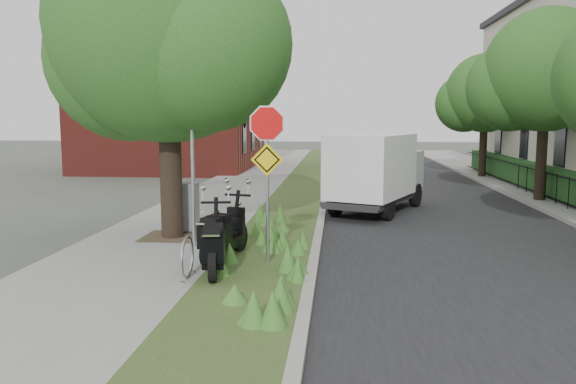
% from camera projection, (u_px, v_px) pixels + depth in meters
% --- Properties ---
extents(ground, '(120.00, 120.00, 0.00)m').
position_uv_depth(ground, '(338.00, 279.00, 10.45)').
color(ground, '#4C5147').
rests_on(ground, ground).
extents(sidewalk_near, '(3.50, 60.00, 0.12)m').
position_uv_depth(sidewalk_near, '(223.00, 197.00, 20.70)').
color(sidewalk_near, gray).
rests_on(sidewalk_near, ground).
extents(verge, '(2.00, 60.00, 0.12)m').
position_uv_depth(verge, '(298.00, 198.00, 20.45)').
color(verge, '#324B20').
rests_on(verge, ground).
extents(kerb_near, '(0.20, 60.00, 0.13)m').
position_uv_depth(kerb_near, '(325.00, 198.00, 20.36)').
color(kerb_near, '#9E9991').
rests_on(kerb_near, ground).
extents(road, '(7.00, 60.00, 0.01)m').
position_uv_depth(road, '(423.00, 201.00, 20.06)').
color(road, black).
rests_on(road, ground).
extents(kerb_far, '(0.20, 60.00, 0.13)m').
position_uv_depth(kerb_far, '(524.00, 201.00, 19.73)').
color(kerb_far, '#9E9991').
rests_on(kerb_far, ground).
extents(footpath_far, '(3.20, 60.00, 0.12)m').
position_uv_depth(footpath_far, '(574.00, 202.00, 19.58)').
color(footpath_far, gray).
rests_on(footpath_far, ground).
extents(street_tree_main, '(6.21, 5.54, 7.66)m').
position_uv_depth(street_tree_main, '(165.00, 38.00, 13.01)').
color(street_tree_main, black).
rests_on(street_tree_main, ground).
extents(bare_post, '(0.08, 0.08, 4.00)m').
position_uv_depth(bare_post, '(192.00, 157.00, 12.24)').
color(bare_post, '#A5A8AD').
rests_on(bare_post, ground).
extents(bike_hoop, '(0.06, 0.78, 0.77)m').
position_uv_depth(bike_hoop, '(187.00, 257.00, 10.04)').
color(bike_hoop, '#A5A8AD').
rests_on(bike_hoop, ground).
extents(sign_assembly, '(0.94, 0.08, 3.22)m').
position_uv_depth(sign_assembly, '(267.00, 152.00, 10.85)').
color(sign_assembly, '#A5A8AD').
rests_on(sign_assembly, ground).
extents(fence_far, '(0.04, 24.00, 1.00)m').
position_uv_depth(fence_far, '(546.00, 184.00, 19.59)').
color(fence_far, black).
rests_on(fence_far, ground).
extents(hedge_far, '(1.00, 24.00, 1.10)m').
position_uv_depth(hedge_far, '(566.00, 184.00, 19.53)').
color(hedge_far, '#17401A').
rests_on(hedge_far, footpath_far).
extents(brick_building, '(9.40, 10.40, 8.30)m').
position_uv_depth(brick_building, '(175.00, 96.00, 32.47)').
color(brick_building, maroon).
rests_on(brick_building, ground).
extents(far_tree_b, '(4.83, 4.31, 6.56)m').
position_uv_depth(far_tree_b, '(544.00, 77.00, 19.17)').
color(far_tree_b, black).
rests_on(far_tree_b, ground).
extents(far_tree_c, '(4.37, 3.89, 5.93)m').
position_uv_depth(far_tree_c, '(484.00, 97.00, 27.12)').
color(far_tree_c, black).
rests_on(far_tree_c, ground).
extents(scooter_near, '(0.73, 1.97, 0.95)m').
position_uv_depth(scooter_near, '(220.00, 238.00, 11.19)').
color(scooter_near, black).
rests_on(scooter_near, ground).
extents(scooter_far, '(0.61, 1.97, 0.94)m').
position_uv_depth(scooter_far, '(214.00, 250.00, 10.23)').
color(scooter_far, black).
rests_on(scooter_far, ground).
extents(box_truck, '(3.44, 4.96, 2.10)m').
position_uv_depth(box_truck, '(376.00, 169.00, 17.64)').
color(box_truck, '#262628').
rests_on(box_truck, ground).
extents(utility_cabinet, '(0.94, 0.64, 1.22)m').
position_uv_depth(utility_cabinet, '(182.00, 208.00, 14.17)').
color(utility_cabinet, '#262628').
rests_on(utility_cabinet, ground).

